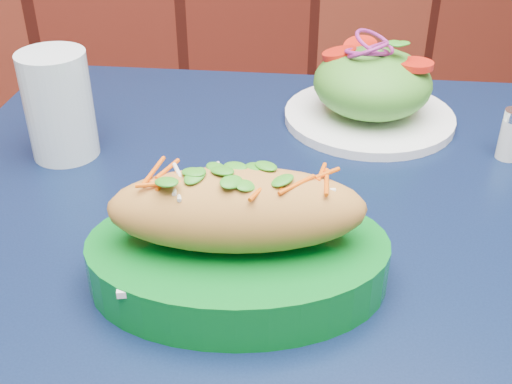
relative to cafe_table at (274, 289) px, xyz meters
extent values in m
cube|color=black|center=(0.00, 0.00, 0.07)|extent=(1.04, 1.04, 0.03)
cylinder|color=black|center=(-0.19, 0.43, -0.30)|extent=(0.04, 0.04, 0.72)
cylinder|color=black|center=(0.43, 0.19, -0.30)|extent=(0.04, 0.04, 0.72)
cylinder|color=silver|center=(0.52, 0.30, -0.42)|extent=(0.03, 0.03, 0.49)
cube|color=white|center=(-0.06, -0.08, 0.13)|extent=(0.21, 0.14, 0.01)
ellipsoid|color=#BF833C|center=(-0.06, -0.08, 0.17)|extent=(0.23, 0.14, 0.07)
cylinder|color=white|center=(0.19, 0.19, 0.09)|extent=(0.22, 0.22, 0.01)
ellipsoid|color=#4C992D|center=(0.19, 0.19, 0.14)|extent=(0.15, 0.15, 0.08)
cylinder|color=red|center=(0.23, 0.16, 0.18)|extent=(0.04, 0.04, 0.01)
cylinder|color=red|center=(0.15, 0.22, 0.18)|extent=(0.04, 0.04, 0.01)
cylinder|color=red|center=(0.19, 0.24, 0.18)|extent=(0.04, 0.04, 0.01)
torus|color=#932079|center=(0.19, 0.19, 0.19)|extent=(0.06, 0.06, 0.01)
torus|color=#932079|center=(0.19, 0.19, 0.19)|extent=(0.06, 0.06, 0.01)
torus|color=#932079|center=(0.19, 0.19, 0.20)|extent=(0.06, 0.06, 0.01)
cylinder|color=silver|center=(-0.20, 0.21, 0.15)|extent=(0.08, 0.08, 0.13)
cylinder|color=white|center=(0.30, 0.06, 0.11)|extent=(0.03, 0.03, 0.05)
camera|label=1|loc=(-0.16, -0.51, 0.46)|focal=45.00mm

